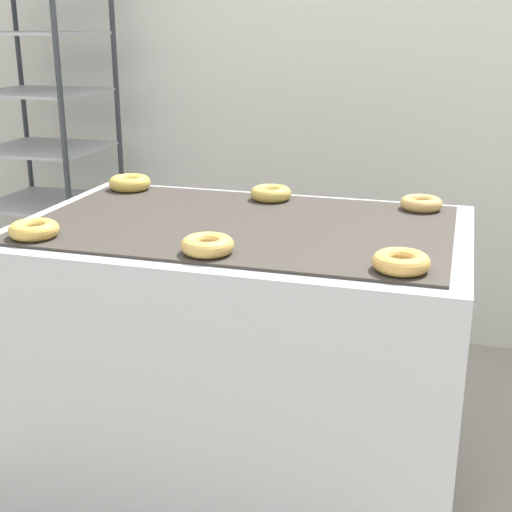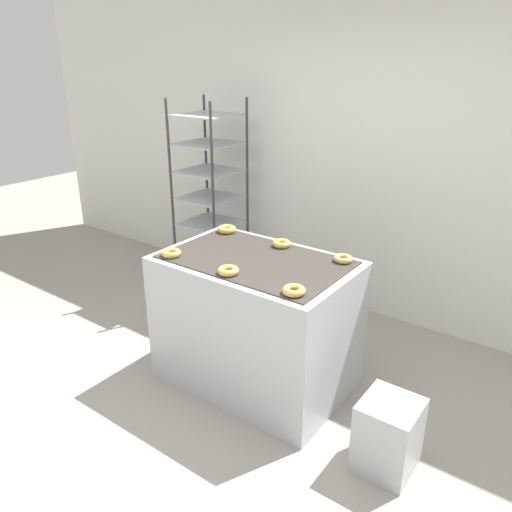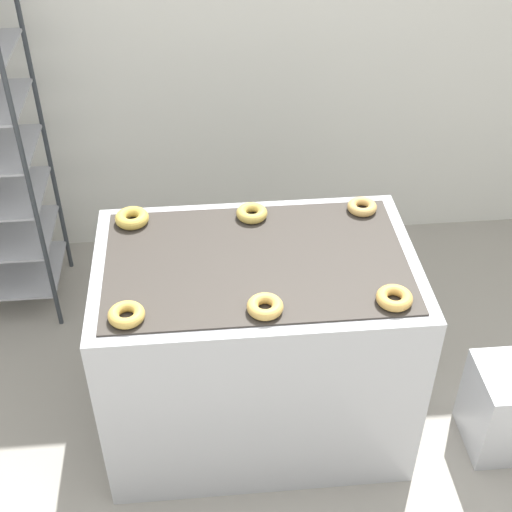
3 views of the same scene
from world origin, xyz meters
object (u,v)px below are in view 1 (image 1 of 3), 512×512
object	(u,v)px
baking_rack_cart	(45,149)
donut_far_center	(271,193)
donut_near_left	(34,230)
donut_far_left	(130,183)
fryer_machine	(242,371)
donut_near_right	(401,262)
donut_far_right	(421,203)
donut_near_center	(208,245)

from	to	relation	value
baking_rack_cart	donut_far_center	bearing A→B (deg)	-28.49
donut_near_left	donut_far_left	xyz separation A→B (m)	(-0.01, 0.59, 0.00)
baking_rack_cart	donut_far_left	distance (m)	1.01
fryer_machine	donut_near_left	world-z (taller)	donut_near_left
donut_near_right	donut_far_center	distance (m)	0.74
donut_far_left	donut_far_right	bearing A→B (deg)	-0.03
fryer_machine	donut_far_right	size ratio (longest dim) A/B	10.10
fryer_machine	donut_near_left	xyz separation A→B (m)	(-0.48, -0.29, 0.49)
donut_far_right	fryer_machine	bearing A→B (deg)	-148.30
donut_far_center	donut_near_center	bearing A→B (deg)	-90.35
donut_far_left	donut_near_center	bearing A→B (deg)	-49.97
donut_near_left	baking_rack_cart	bearing A→B (deg)	121.09
donut_near_left	donut_far_left	world-z (taller)	donut_far_left
fryer_machine	donut_near_right	size ratio (longest dim) A/B	9.55
baking_rack_cart	fryer_machine	bearing A→B (deg)	-37.94
donut_near_center	donut_near_right	xyz separation A→B (m)	(0.47, 0.00, -0.00)
fryer_machine	donut_far_left	xyz separation A→B (m)	(-0.49, 0.30, 0.49)
donut_near_left	donut_far_center	distance (m)	0.76
donut_near_center	donut_near_right	size ratio (longest dim) A/B	0.99
donut_near_center	donut_far_left	bearing A→B (deg)	130.03
fryer_machine	baking_rack_cart	bearing A→B (deg)	142.06
donut_near_left	donut_near_center	size ratio (longest dim) A/B	1.00
donut_near_center	donut_far_center	xyz separation A→B (m)	(0.00, 0.58, 0.00)
baking_rack_cart	donut_near_right	xyz separation A→B (m)	(1.71, -1.26, 0.03)
baking_rack_cart	donut_near_left	world-z (taller)	baking_rack_cart
donut_far_left	donut_far_right	world-z (taller)	donut_far_left
baking_rack_cart	donut_far_center	distance (m)	1.42
donut_near_center	donut_far_right	world-z (taller)	donut_near_center
donut_near_right	baking_rack_cart	bearing A→B (deg)	143.75
donut_near_left	donut_near_center	distance (m)	0.49
fryer_machine	donut_far_center	bearing A→B (deg)	88.29
fryer_machine	donut_near_center	xyz separation A→B (m)	(0.01, -0.29, 0.49)
donut_far_right	baking_rack_cart	bearing A→B (deg)	158.67
donut_near_center	donut_near_right	world-z (taller)	same
donut_near_left	donut_near_right	distance (m)	0.96
fryer_machine	donut_far_left	distance (m)	0.75
donut_near_right	donut_far_left	world-z (taller)	donut_far_left
donut_near_center	donut_far_center	size ratio (longest dim) A/B	1.01
fryer_machine	donut_far_right	xyz separation A→B (m)	(0.48, 0.30, 0.49)
baking_rack_cart	donut_near_right	size ratio (longest dim) A/B	13.73
donut_near_right	donut_far_left	bearing A→B (deg)	148.69
donut_near_left	donut_far_right	distance (m)	1.13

